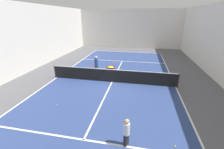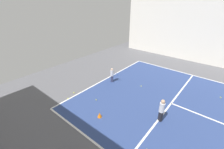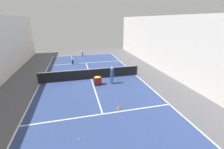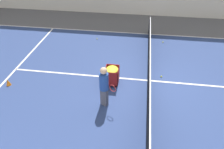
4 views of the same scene
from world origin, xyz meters
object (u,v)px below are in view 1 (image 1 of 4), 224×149
(child_midcourt, at_px, (127,131))
(training_cone_1, at_px, (112,60))
(coach_at_net, at_px, (96,64))
(tennis_net, at_px, (112,76))
(ball_cart, at_px, (111,69))

(child_midcourt, xyz_separation_m, training_cone_1, (-2.98, 12.02, -0.59))
(training_cone_1, bearing_deg, coach_at_net, -98.04)
(tennis_net, bearing_deg, ball_cart, 105.41)
(coach_at_net, xyz_separation_m, ball_cart, (1.35, -0.09, -0.40))
(training_cone_1, bearing_deg, ball_cart, -80.20)
(ball_cart, relative_size, training_cone_1, 2.75)
(child_midcourt, height_order, ball_cart, child_midcourt)
(tennis_net, height_order, training_cone_1, tennis_net)
(training_cone_1, bearing_deg, tennis_net, -78.71)
(coach_at_net, height_order, child_midcourt, coach_at_net)
(coach_at_net, bearing_deg, child_midcourt, 53.19)
(tennis_net, distance_m, coach_at_net, 2.44)
(tennis_net, distance_m, child_midcourt, 6.40)
(tennis_net, xyz_separation_m, coach_at_net, (-1.78, 1.62, 0.40))
(tennis_net, bearing_deg, child_midcourt, -73.63)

